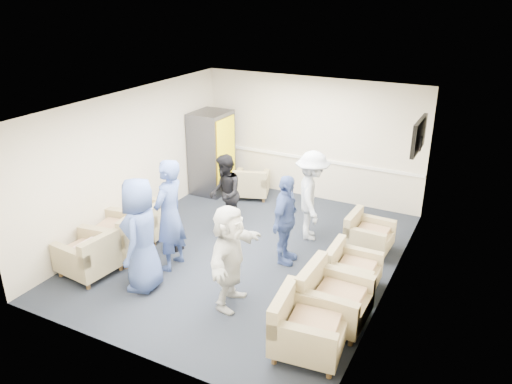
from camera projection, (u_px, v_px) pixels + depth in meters
The scene contains 25 objects.
floor at pixel (247, 253), 8.95m from camera, with size 6.00×6.00×0.00m, color black.
ceiling at pixel (245, 104), 7.92m from camera, with size 6.00×6.00×0.00m, color white.
back_wall at pixel (311, 139), 10.90m from camera, with size 5.00×0.02×2.70m, color beige.
front_wall at pixel (128, 265), 5.97m from camera, with size 5.00×0.02×2.70m, color beige.
left_wall at pixel (130, 161), 9.49m from camera, with size 0.02×6.00×2.70m, color beige.
right_wall at pixel (394, 212), 7.38m from camera, with size 0.02×6.00×2.70m, color beige.
chair_rail at pixel (310, 159), 11.06m from camera, with size 4.98×0.04×0.06m, color white.
tv at pixel (419, 136), 8.62m from camera, with size 0.10×1.00×0.58m.
armchair_left_near at pixel (91, 256), 8.19m from camera, with size 0.92×0.92×0.67m.
armchair_left_mid at pixel (121, 236), 8.77m from camera, with size 1.05×1.05×0.74m.
armchair_left_far at pixel (150, 220), 9.48m from camera, with size 0.90×0.90×0.67m.
armchair_right_near at pixel (305, 329), 6.43m from camera, with size 0.97×0.97×0.70m.
armchair_right_midnear at pixel (331, 300), 7.01m from camera, with size 0.90×0.90×0.71m.
armchair_right_midfar at pixel (350, 271), 7.83m from camera, with size 0.77×0.77×0.61m.
armchair_right_far at pixel (366, 236), 8.94m from camera, with size 0.78×0.78×0.60m.
armchair_corner at pixel (251, 185), 11.23m from camera, with size 0.96×0.96×0.60m.
vending_machine at pixel (212, 153), 11.33m from camera, with size 0.76×0.89×1.88m.
backpack at pixel (175, 237), 9.04m from camera, with size 0.30×0.25×0.44m.
pillow at pixel (90, 247), 8.13m from camera, with size 0.42×0.31×0.12m, color white.
person_front_left at pixel (141, 235), 7.64m from camera, with size 0.89×0.58×1.83m, color #3C5190.
person_mid_left at pixel (169, 215), 8.19m from camera, with size 0.70×0.46×1.92m, color #3C5190.
person_back_left at pixel (225, 194), 9.52m from camera, with size 0.75×0.58×1.54m, color black.
person_back_right at pixel (312, 196), 9.20m from camera, with size 1.10×0.63×1.71m, color white.
person_mid_right at pixel (285, 220), 8.40m from camera, with size 0.93×0.39×1.59m, color #3C5190.
person_front_right at pixel (230, 257), 7.24m from camera, with size 1.49×0.47×1.61m, color silver.
Camera 1 is at (3.74, -6.91, 4.44)m, focal length 35.00 mm.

